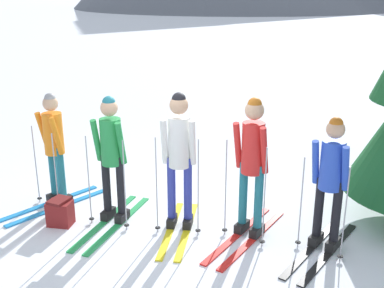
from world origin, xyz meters
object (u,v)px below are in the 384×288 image
Objects in this scene: backpack_on_snow_front at (60,212)px; skier_in_white at (179,152)px; skier_in_blue at (330,180)px; skier_in_orange at (54,146)px; skier_in_red at (252,161)px; skier_in_green at (111,155)px.

skier_in_white is at bearing 22.22° from backpack_on_snow_front.
skier_in_white is at bearing -173.03° from skier_in_blue.
skier_in_orange reaches higher than backpack_on_snow_front.
skier_in_orange is at bearing -174.58° from skier_in_red.
skier_in_orange is at bearing 130.91° from backpack_on_snow_front.
skier_in_red reaches higher than backpack_on_snow_front.
backpack_on_snow_front is at bearing -165.96° from skier_in_blue.
skier_in_white reaches higher than skier_in_red.
skier_in_orange is 0.92× the size of skier_in_red.
backpack_on_snow_front is (-2.43, -0.79, -0.84)m from skier_in_red.
skier_in_red is 0.96m from skier_in_blue.
backpack_on_snow_front is at bearing -49.09° from skier_in_orange.
skier_in_orange reaches higher than skier_in_blue.
skier_in_red is 1.06× the size of skier_in_blue.
skier_in_red is at bearing 10.38° from skier_in_white.
skier_in_green is at bearing -170.87° from skier_in_blue.
skier_in_orange is 1.96m from skier_in_white.
skier_in_orange is at bearing 173.90° from skier_in_green.
skier_in_white is 1.01× the size of skier_in_red.
skier_in_white is (0.90, 0.22, 0.09)m from skier_in_green.
skier_in_green reaches higher than skier_in_orange.
skier_in_orange is 1.00m from backpack_on_snow_front.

